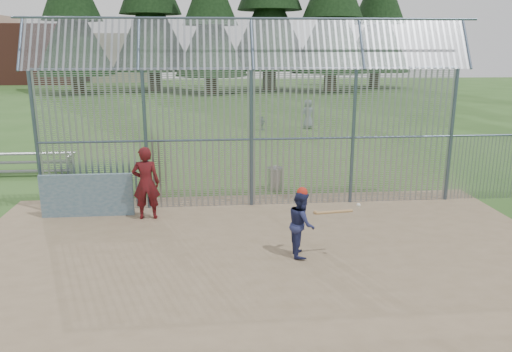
{
  "coord_description": "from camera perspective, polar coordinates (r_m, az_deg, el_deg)",
  "views": [
    {
      "loc": [
        -1.14,
        -10.62,
        4.65
      ],
      "look_at": [
        0.0,
        2.0,
        1.3
      ],
      "focal_mm": 35.0,
      "sensor_mm": 36.0,
      "label": 1
    }
  ],
  "objects": [
    {
      "name": "batter",
      "position": [
        11.25,
        5.22,
        -5.44
      ],
      "size": [
        0.59,
        0.75,
        1.5
      ],
      "primitive_type": "imported",
      "rotation": [
        0.0,
        0.0,
        1.53
      ],
      "color": "navy",
      "rests_on": "dirt_infield"
    },
    {
      "name": "dugout_wall",
      "position": [
        14.53,
        -18.73,
        -2.11
      ],
      "size": [
        2.5,
        0.12,
        1.2
      ],
      "primitive_type": "cube",
      "color": "#38566B",
      "rests_on": "dirt_infield"
    },
    {
      "name": "dirt_infield",
      "position": [
        11.19,
        1.17,
        -9.69
      ],
      "size": [
        14.0,
        10.0,
        0.02
      ],
      "primitive_type": "cube",
      "color": "#756047",
      "rests_on": "ground"
    },
    {
      "name": "onlooker",
      "position": [
        13.8,
        -12.46,
        -0.78
      ],
      "size": [
        0.75,
        0.5,
        2.0
      ],
      "primitive_type": "imported",
      "rotation": [
        0.0,
        0.0,
        3.17
      ],
      "color": "maroon",
      "rests_on": "dirt_infield"
    },
    {
      "name": "distant_buildings",
      "position": [
        70.65,
        -23.96,
        12.73
      ],
      "size": [
        26.5,
        10.5,
        8.0
      ],
      "color": "brown",
      "rests_on": "ground"
    },
    {
      "name": "bleacher",
      "position": [
        20.15,
        -24.26,
        1.33
      ],
      "size": [
        3.0,
        0.95,
        0.72
      ],
      "color": "slate",
      "rests_on": "ground"
    },
    {
      "name": "trash_can",
      "position": [
        16.43,
        2.25,
        -0.26
      ],
      "size": [
        0.56,
        0.56,
        0.82
      ],
      "color": "gray",
      "rests_on": "ground"
    },
    {
      "name": "batting_gear",
      "position": [
        11.04,
        6.32,
        -2.46
      ],
      "size": [
        1.32,
        0.56,
        0.59
      ],
      "color": "red",
      "rests_on": "ground"
    },
    {
      "name": "bg_kid_standing",
      "position": [
        28.67,
        5.95,
        7.08
      ],
      "size": [
        0.95,
        0.79,
        1.66
      ],
      "primitive_type": "imported",
      "rotation": [
        0.0,
        0.0,
        3.51
      ],
      "color": "slate",
      "rests_on": "ground"
    },
    {
      "name": "bg_kid_seated",
      "position": [
        27.97,
        0.72,
        6.06
      ],
      "size": [
        0.48,
        0.44,
        0.79
      ],
      "primitive_type": "imported",
      "rotation": [
        0.0,
        0.0,
        2.47
      ],
      "color": "slate",
      "rests_on": "ground"
    },
    {
      "name": "backstop_fence",
      "position": [
        14.54,
        6.64,
        5.65
      ],
      "size": [
        20.09,
        0.81,
        5.3
      ],
      "color": "#47566B",
      "rests_on": "ground"
    },
    {
      "name": "ground",
      "position": [
        11.65,
        0.9,
        -8.72
      ],
      "size": [
        120.0,
        120.0,
        0.0
      ],
      "primitive_type": "plane",
      "color": "#2D511E",
      "rests_on": "ground"
    }
  ]
}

